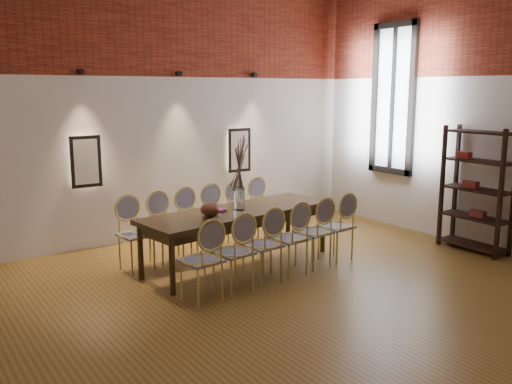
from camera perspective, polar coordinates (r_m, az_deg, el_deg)
floor at (r=6.05m, az=5.82°, el=-11.84°), size 7.00×7.00×0.02m
wall_back at (r=8.60m, az=-9.63°, el=8.54°), size 7.00×0.10×4.00m
wall_right at (r=8.36m, az=25.11°, el=7.63°), size 0.10×7.00×4.00m
brick_band_back at (r=8.58m, az=-9.70°, el=16.89°), size 7.00×0.02×1.50m
niche_left at (r=8.09m, az=-17.53°, el=3.08°), size 0.36×0.06×0.66m
niche_right at (r=9.19m, az=-1.86°, el=4.44°), size 0.36×0.06×0.66m
spot_fixture_left at (r=8.00m, az=-17.98°, el=11.96°), size 0.08×0.10×0.08m
spot_fixture_mid at (r=8.57m, az=-8.13°, el=12.25°), size 0.08×0.10×0.08m
spot_fixture_right at (r=9.28m, az=-0.22°, el=12.23°), size 0.08×0.10×0.08m
window_glass at (r=9.46m, az=14.29°, el=9.45°), size 0.02×0.78×2.38m
window_frame at (r=9.45m, az=14.21°, el=9.46°), size 0.08×0.90×2.50m
window_mullion at (r=9.45m, az=14.21°, el=9.46°), size 0.06×0.06×2.40m
dining_table at (r=7.23m, az=-1.81°, el=-4.78°), size 2.79×1.18×0.75m
chair_near_a at (r=6.00m, az=-5.79°, el=-7.16°), size 0.49×0.49×0.94m
chair_near_b at (r=6.26m, az=-2.42°, el=-6.35°), size 0.49×0.49×0.94m
chair_near_c at (r=6.54m, az=0.67°, el=-5.58°), size 0.49×0.49×0.94m
chair_near_d at (r=6.84m, az=3.49°, el=-4.87°), size 0.49×0.49×0.94m
chair_near_e at (r=7.16m, az=6.06°, el=-4.21°), size 0.49×0.49×0.94m
chair_near_f at (r=7.49m, az=8.40°, el=-3.59°), size 0.49×0.49×0.94m
chair_far_a at (r=7.17m, az=-12.51°, el=-4.38°), size 0.49×0.49×0.94m
chair_far_b at (r=7.39m, az=-9.44°, el=-3.82°), size 0.49×0.49×0.94m
chair_far_c at (r=7.63m, az=-6.57°, el=-3.28°), size 0.49×0.49×0.94m
chair_far_d at (r=7.88m, az=-3.88°, el=-2.77°), size 0.49×0.49×0.94m
chair_far_e at (r=8.16m, az=-1.36°, el=-2.28°), size 0.49×0.49×0.94m
chair_far_f at (r=8.45m, az=0.98°, el=-1.83°), size 0.49×0.49×0.94m
vase at (r=7.12m, az=-1.75°, el=-0.68°), size 0.14×0.14×0.30m
dried_branches at (r=7.04m, az=-1.77°, el=2.91°), size 0.50×0.50×0.70m
bowl at (r=6.78m, az=-4.88°, el=-1.82°), size 0.24×0.24×0.18m
book at (r=7.04m, az=-4.38°, el=-1.96°), size 0.28×0.21×0.03m
shelving_rack at (r=8.37m, az=22.21°, el=0.25°), size 0.40×1.01×1.80m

